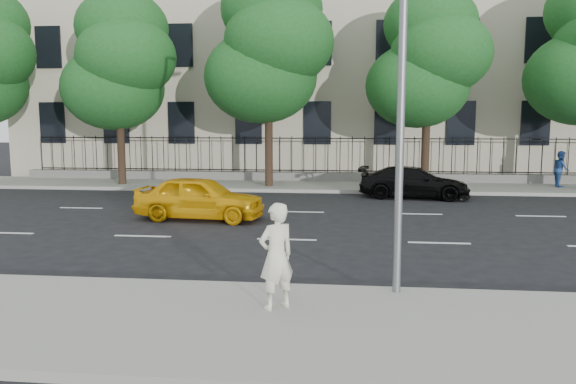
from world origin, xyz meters
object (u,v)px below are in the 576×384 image
object	(u,v)px
street_light	(401,9)
yellow_taxi	(200,198)
woman_near	(276,256)
black_sedan	(414,182)

from	to	relation	value
street_light	yellow_taxi	bearing A→B (deg)	128.73
street_light	yellow_taxi	distance (m)	10.00
street_light	woman_near	size ratio (longest dim) A/B	4.62
black_sedan	woman_near	distance (m)	14.83
street_light	yellow_taxi	size ratio (longest dim) A/B	1.94
woman_near	black_sedan	bearing A→B (deg)	-144.49
street_light	yellow_taxi	xyz separation A→B (m)	(-5.60, 6.99, -4.44)
street_light	yellow_taxi	world-z (taller)	street_light
yellow_taxi	black_sedan	size ratio (longest dim) A/B	0.94
black_sedan	woman_near	xyz separation A→B (m)	(-3.80, -14.33, 0.38)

